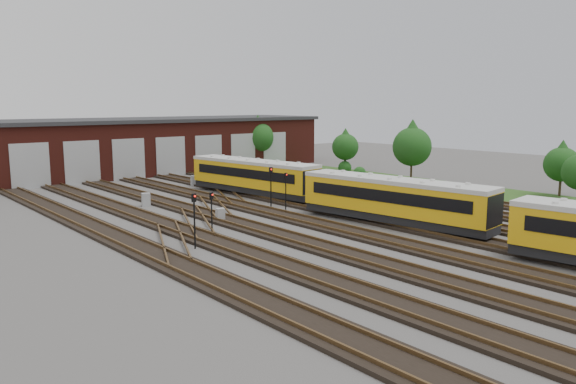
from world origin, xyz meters
TOP-DOWN VIEW (x-y plane):
  - ground at (0.00, 0.00)m, footprint 120.00×120.00m
  - track_network at (-0.17, 0.59)m, footprint 30.40×70.00m
  - maintenance_shed at (-0.01, 39.97)m, footprint 51.00×12.50m
  - grass_verge at (19.00, 10.00)m, footprint 8.00×55.00m
  - metro_train at (2.00, 1.00)m, footprint 4.19×46.03m
  - signal_mast_0 at (-11.51, 4.25)m, footprint 0.26×0.24m
  - signal_mast_1 at (-8.66, 6.98)m, footprint 0.26×0.25m
  - signal_mast_2 at (-0.27, 11.55)m, footprint 0.30×0.28m
  - signal_mast_3 at (-0.44, 9.52)m, footprint 0.25×0.24m
  - relay_cabinet_0 at (-6.33, 9.58)m, footprint 0.65×0.58m
  - relay_cabinet_1 at (-7.69, 18.32)m, footprint 0.76×0.69m
  - relay_cabinet_2 at (2.03, 8.88)m, footprint 0.70×0.61m
  - relay_cabinet_3 at (1.00, 25.54)m, footprint 0.70×0.62m
  - relay_cabinet_4 at (2.65, 22.60)m, footprint 0.70×0.64m
  - tree_0 at (16.09, 35.00)m, footprint 4.03×4.03m
  - tree_1 at (20.87, 24.03)m, footprint 3.16×3.16m
  - tree_2 at (19.29, 13.00)m, footprint 3.97×3.97m
  - tree_4 at (22.44, -0.82)m, footprint 3.04×3.04m
  - bush_1 at (18.45, 19.42)m, footprint 1.39×1.39m
  - bush_2 at (20.50, 23.70)m, footprint 1.58×1.58m

SIDE VIEW (x-z plane):
  - ground at x=0.00m, z-range 0.00..0.00m
  - grass_verge at x=19.00m, z-range 0.00..0.05m
  - track_network at x=-0.17m, z-range -0.06..0.27m
  - relay_cabinet_0 at x=-6.33m, z-range 0.00..0.93m
  - relay_cabinet_4 at x=2.65m, z-range 0.00..0.96m
  - relay_cabinet_3 at x=1.00m, z-range 0.00..1.03m
  - relay_cabinet_1 at x=-7.69m, z-range 0.00..1.07m
  - relay_cabinet_2 at x=2.03m, z-range 0.00..1.07m
  - bush_1 at x=18.45m, z-range 0.00..1.39m
  - bush_2 at x=20.50m, z-range 0.00..1.58m
  - signal_mast_1 at x=-8.66m, z-range 0.38..2.98m
  - metro_train at x=2.00m, z-range 0.36..3.22m
  - signal_mast_3 at x=-0.44m, z-range 0.40..3.36m
  - signal_mast_0 at x=-11.51m, z-range 0.43..3.62m
  - signal_mast_2 at x=-0.27m, z-range 0.46..3.65m
  - maintenance_shed at x=-0.01m, z-range 0.03..6.38m
  - tree_4 at x=22.44m, z-range 0.72..5.75m
  - tree_1 at x=20.87m, z-range 0.74..5.98m
  - tree_2 at x=19.29m, z-range 0.94..7.51m
  - tree_0 at x=16.09m, z-range 0.95..7.63m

